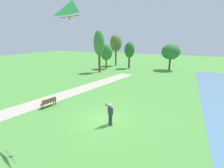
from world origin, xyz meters
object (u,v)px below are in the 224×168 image
flying_kite (73,11)px  park_bench_near_walkway (49,102)px  tree_behind_path (171,52)px  tree_treeline_right (116,43)px  tree_lakeside_far (99,44)px  tree_treeline_left (106,52)px  tree_lakeside_near (129,50)px  person_kite_flyer (110,112)px

flying_kite → park_bench_near_walkway: size_ratio=4.26×
park_bench_near_walkway → flying_kite: bearing=-26.5°
park_bench_near_walkway → tree_behind_path: (8.58, 24.91, 3.28)m
tree_treeline_right → flying_kite: bearing=-71.5°
park_bench_near_walkway → tree_lakeside_far: 17.98m
park_bench_near_walkway → tree_lakeside_far: tree_lakeside_far is taller
tree_treeline_left → tree_lakeside_far: tree_lakeside_far is taller
flying_kite → tree_lakeside_near: size_ratio=1.17×
tree_lakeside_far → tree_lakeside_near: 7.72m
park_bench_near_walkway → tree_lakeside_near: tree_lakeside_near is taller
flying_kite → tree_lakeside_far: 21.86m
flying_kite → park_bench_near_walkway: bearing=153.5°
person_kite_flyer → tree_behind_path: 25.76m
tree_behind_path → park_bench_near_walkway: bearing=-109.0°
tree_lakeside_far → person_kite_flyer: bearing=-59.1°
tree_lakeside_near → tree_behind_path: (8.37, 1.52, -0.14)m
tree_lakeside_near → tree_behind_path: tree_lakeside_near is taller
tree_treeline_left → tree_treeline_right: tree_treeline_right is taller
tree_lakeside_far → tree_behind_path: bearing=33.2°
tree_lakeside_near → flying_kite: bearing=-78.5°
tree_treeline_left → tree_treeline_right: bearing=87.9°
park_bench_near_walkway → tree_treeline_left: bearing=101.3°
flying_kite → park_bench_near_walkway: flying_kite is taller
tree_treeline_right → tree_lakeside_near: 5.02m
tree_lakeside_far → tree_behind_path: tree_lakeside_far is taller
park_bench_near_walkway → tree_behind_path: size_ratio=0.29×
tree_treeline_left → tree_behind_path: size_ratio=0.99×
flying_kite → tree_lakeside_far: flying_kite is taller
tree_treeline_right → tree_treeline_left: bearing=-92.1°
park_bench_near_walkway → tree_treeline_right: size_ratio=0.21×
tree_lakeside_near → tree_treeline_left: bearing=-150.2°
park_bench_near_walkway → tree_lakeside_near: size_ratio=0.27×
tree_behind_path → tree_treeline_right: bearing=176.2°
person_kite_flyer → tree_lakeside_far: size_ratio=0.23×
tree_lakeside_far → tree_lakeside_near: (3.88, 6.50, -1.51)m
tree_lakeside_far → tree_treeline_left: bearing=97.3°
park_bench_near_walkway → person_kite_flyer: bearing=-5.4°
tree_lakeside_near → tree_behind_path: size_ratio=1.05×
person_kite_flyer → tree_lakeside_far: tree_lakeside_far is taller
flying_kite → tree_lakeside_near: bearing=101.5°
tree_treeline_left → tree_behind_path: tree_behind_path is taller
tree_treeline_right → tree_behind_path: (12.58, -0.83, -1.54)m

